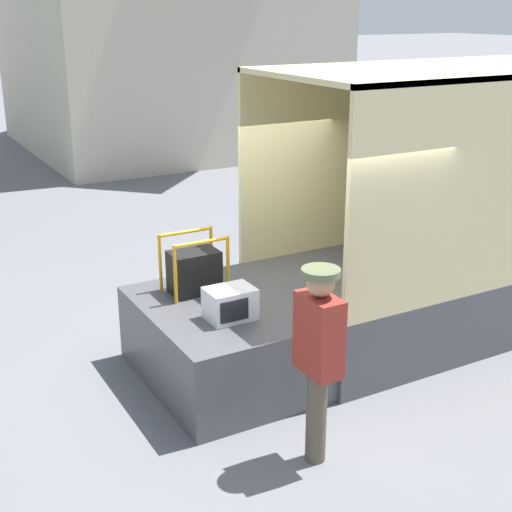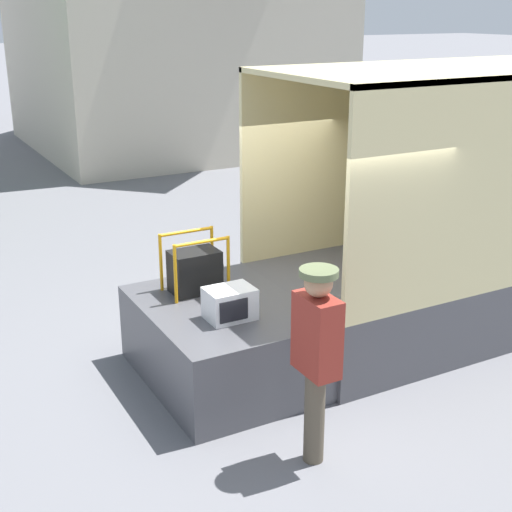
# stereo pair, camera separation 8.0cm
# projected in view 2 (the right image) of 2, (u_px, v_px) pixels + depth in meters

# --- Properties ---
(ground_plane) EXTENTS (160.00, 160.00, 0.00)m
(ground_plane) POSITION_uv_depth(u_px,v_px,m) (285.00, 361.00, 8.05)
(ground_plane) COLOR slate
(tailgate_deck) EXTENTS (1.56, 2.05, 0.85)m
(tailgate_deck) POSITION_uv_depth(u_px,v_px,m) (222.00, 342.00, 7.55)
(tailgate_deck) COLOR #4C4C51
(tailgate_deck) RESTS_ON ground
(microwave) EXTENTS (0.47, 0.36, 0.32)m
(microwave) POSITION_uv_depth(u_px,v_px,m) (230.00, 304.00, 7.04)
(microwave) COLOR white
(microwave) RESTS_ON tailgate_deck
(portable_generator) EXTENTS (0.65, 0.44, 0.64)m
(portable_generator) POSITION_uv_depth(u_px,v_px,m) (196.00, 270.00, 7.69)
(portable_generator) COLOR black
(portable_generator) RESTS_ON tailgate_deck
(worker_person) EXTENTS (0.32, 0.44, 1.80)m
(worker_person) POSITION_uv_depth(u_px,v_px,m) (317.00, 346.00, 5.93)
(worker_person) COLOR brown
(worker_person) RESTS_ON ground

